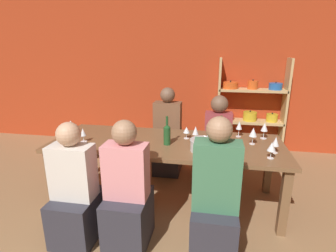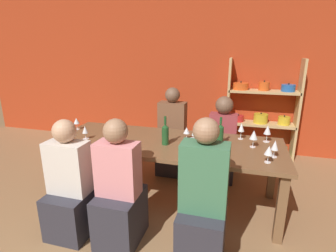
{
  "view_description": "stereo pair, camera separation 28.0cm",
  "coord_description": "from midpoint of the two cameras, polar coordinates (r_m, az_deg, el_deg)",
  "views": [
    {
      "loc": [
        0.45,
        -0.73,
        1.7
      ],
      "look_at": [
        -0.05,
        2.03,
        0.87
      ],
      "focal_mm": 28.0,
      "sensor_mm": 36.0,
      "label": 1
    },
    {
      "loc": [
        0.72,
        -0.66,
        1.7
      ],
      "look_at": [
        -0.05,
        2.03,
        0.87
      ],
      "focal_mm": 28.0,
      "sensor_mm": 36.0,
      "label": 2
    }
  ],
  "objects": [
    {
      "name": "wine_glass_red_e",
      "position": [
        2.95,
        1.35,
        -0.98
      ],
      "size": [
        0.07,
        0.07,
        0.14
      ],
      "color": "white",
      "rests_on": "dining_table"
    },
    {
      "name": "wine_glass_red_a",
      "position": [
        2.85,
        3.24,
        -1.13
      ],
      "size": [
        0.07,
        0.07,
        0.17
      ],
      "color": "white",
      "rests_on": "dining_table"
    },
    {
      "name": "wine_glass_empty_a",
      "position": [
        3.07,
        12.76,
        0.06
      ],
      "size": [
        0.07,
        0.07,
        0.19
      ],
      "color": "white",
      "rests_on": "dining_table"
    },
    {
      "name": "wine_glass_red_c",
      "position": [
        2.54,
        18.75,
        -4.42
      ],
      "size": [
        0.08,
        0.08,
        0.16
      ],
      "color": "white",
      "rests_on": "dining_table"
    },
    {
      "name": "wine_glass_white_b",
      "position": [
        2.86,
        15.44,
        -1.43
      ],
      "size": [
        0.08,
        0.08,
        0.18
      ],
      "color": "white",
      "rests_on": "dining_table"
    },
    {
      "name": "wine_bottle_green",
      "position": [
        2.84,
        8.64,
        -1.37
      ],
      "size": [
        0.07,
        0.07,
        0.3
      ],
      "color": "#1E4C23",
      "rests_on": "dining_table"
    },
    {
      "name": "wine_bottle_dark",
      "position": [
        2.76,
        -3.13,
        -1.76
      ],
      "size": [
        0.07,
        0.07,
        0.31
      ],
      "color": "#1E4C23",
      "rests_on": "dining_table"
    },
    {
      "name": "person_far_b",
      "position": [
        3.68,
        -2.26,
        -3.41
      ],
      "size": [
        0.37,
        0.46,
        1.21
      ],
      "rotation": [
        0.0,
        0.0,
        3.14
      ],
      "color": "#2D2D38",
      "rests_on": "ground_plane"
    },
    {
      "name": "wine_glass_white_c",
      "position": [
        3.43,
        -22.63,
        0.41
      ],
      "size": [
        0.07,
        0.07,
        0.15
      ],
      "color": "white",
      "rests_on": "dining_table"
    },
    {
      "name": "person_far_a",
      "position": [
        3.6,
        8.46,
        -4.37
      ],
      "size": [
        0.35,
        0.44,
        1.13
      ],
      "rotation": [
        0.0,
        0.0,
        3.14
      ],
      "color": "#2D2D38",
      "rests_on": "ground_plane"
    },
    {
      "name": "wine_glass_white_a",
      "position": [
        2.69,
        19.68,
        -3.36
      ],
      "size": [
        0.07,
        0.07,
        0.16
      ],
      "color": "white",
      "rests_on": "dining_table"
    },
    {
      "name": "person_near_b",
      "position": [
        2.63,
        -22.48,
        -14.29
      ],
      "size": [
        0.38,
        0.47,
        1.12
      ],
      "color": "#2D2D38",
      "rests_on": "ground_plane"
    },
    {
      "name": "person_near_a",
      "position": [
        2.21,
        6.38,
        -17.87
      ],
      "size": [
        0.36,
        0.45,
        1.24
      ],
      "color": "#2D2D38",
      "rests_on": "ground_plane"
    },
    {
      "name": "wine_glass_red_d",
      "position": [
        3.08,
        17.86,
        -0.32
      ],
      "size": [
        0.08,
        0.08,
        0.19
      ],
      "color": "white",
      "rests_on": "dining_table"
    },
    {
      "name": "mixing_bowl",
      "position": [
        2.62,
        4.54,
        -4.13
      ],
      "size": [
        0.26,
        0.26,
        0.12
      ],
      "color": "#B7BABC",
      "rests_on": "dining_table"
    },
    {
      "name": "shelf_unit",
      "position": [
        4.48,
        15.82,
        2.28
      ],
      "size": [
        1.08,
        0.3,
        1.57
      ],
      "color": "tan",
      "rests_on": "ground_plane"
    },
    {
      "name": "person_near_c",
      "position": [
        2.42,
        -12.2,
        -15.59
      ],
      "size": [
        0.37,
        0.46,
        1.16
      ],
      "color": "#2D2D38",
      "rests_on": "ground_plane"
    },
    {
      "name": "wine_glass_red_b",
      "position": [
        2.76,
        6.2,
        -1.76
      ],
      "size": [
        0.07,
        0.07,
        0.18
      ],
      "color": "white",
      "rests_on": "dining_table"
    },
    {
      "name": "dining_table",
      "position": [
        2.91,
        -3.12,
        -4.86
      ],
      "size": [
        2.52,
        0.94,
        0.72
      ],
      "color": "brown",
      "rests_on": "ground_plane"
    },
    {
      "name": "wall_back_red",
      "position": [
        4.58,
        2.88,
        12.08
      ],
      "size": [
        8.8,
        0.06,
        2.7
      ],
      "color": "#B23819",
      "rests_on": "ground_plane"
    },
    {
      "name": "wine_glass_red_f",
      "position": [
        3.03,
        -20.56,
        -1.41
      ],
      "size": [
        0.07,
        0.07,
        0.15
      ],
      "color": "white",
      "rests_on": "dining_table"
    }
  ]
}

